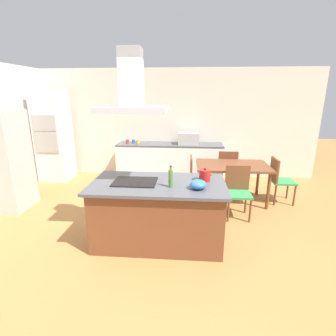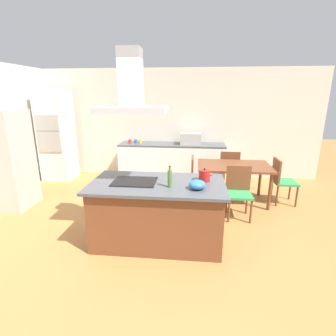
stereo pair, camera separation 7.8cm
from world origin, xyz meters
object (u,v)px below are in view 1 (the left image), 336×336
at_px(coffee_mug_yellow, 138,142).
at_px(chair_facing_back_wall, 227,167).
at_px(dining_table, 232,169).
at_px(coffee_mug_blue, 134,141).
at_px(refrigerator, 2,161).
at_px(range_hood, 132,92).
at_px(tea_kettle, 205,175).
at_px(coffee_mug_red, 128,141).
at_px(countertop_microwave, 189,139).
at_px(chair_at_left_end, 186,175).
at_px(mixing_bowl, 198,184).
at_px(chair_facing_island, 238,188).
at_px(olive_oil_bottle, 171,178).
at_px(wall_oven_stack, 53,136).
at_px(cooktop, 135,182).
at_px(chair_at_right_end, 279,177).

height_order(coffee_mug_yellow, chair_facing_back_wall, coffee_mug_yellow).
bearing_deg(dining_table, coffee_mug_blue, 149.73).
relative_size(refrigerator, range_hood, 2.02).
distance_m(tea_kettle, coffee_mug_red, 3.25).
distance_m(countertop_microwave, chair_at_left_end, 1.39).
height_order(mixing_bowl, countertop_microwave, countertop_microwave).
distance_m(tea_kettle, coffee_mug_blue, 3.20).
distance_m(tea_kettle, countertop_microwave, 2.75).
bearing_deg(chair_facing_island, dining_table, 90.00).
xyz_separation_m(mixing_bowl, range_hood, (-0.87, 0.19, 1.14)).
xyz_separation_m(countertop_microwave, range_hood, (-0.73, -2.88, 1.06)).
distance_m(countertop_microwave, coffee_mug_blue, 1.38).
bearing_deg(tea_kettle, coffee_mug_blue, 120.27).
bearing_deg(range_hood, mixing_bowl, -12.33).
distance_m(olive_oil_bottle, wall_oven_stack, 4.17).
bearing_deg(dining_table, wall_oven_stack, 165.92).
relative_size(tea_kettle, chair_facing_back_wall, 0.24).
bearing_deg(tea_kettle, olive_oil_bottle, -147.28).
bearing_deg(dining_table, cooktop, -135.15).
bearing_deg(coffee_mug_red, countertop_microwave, 0.20).
bearing_deg(tea_kettle, range_hood, -171.69).
distance_m(chair_facing_back_wall, range_hood, 3.20).
bearing_deg(chair_at_right_end, coffee_mug_blue, 157.48).
distance_m(cooktop, coffee_mug_yellow, 2.94).
distance_m(coffee_mug_yellow, wall_oven_stack, 2.07).
bearing_deg(coffee_mug_red, coffee_mug_blue, 13.49).
relative_size(mixing_bowl, range_hood, 0.24).
relative_size(countertop_microwave, coffee_mug_yellow, 5.56).
height_order(tea_kettle, olive_oil_bottle, olive_oil_bottle).
distance_m(cooktop, olive_oil_bottle, 0.55).
relative_size(olive_oil_bottle, chair_facing_back_wall, 0.33).
bearing_deg(refrigerator, chair_facing_island, 0.14).
relative_size(coffee_mug_yellow, chair_at_right_end, 0.10).
height_order(cooktop, range_hood, range_hood).
bearing_deg(chair_at_right_end, chair_at_left_end, 180.00).
height_order(cooktop, wall_oven_stack, wall_oven_stack).
bearing_deg(coffee_mug_red, olive_oil_bottle, -66.87).
xyz_separation_m(coffee_mug_red, chair_at_right_end, (3.31, -1.28, -0.44)).
bearing_deg(coffee_mug_red, coffee_mug_yellow, 3.48).
height_order(countertop_microwave, coffee_mug_yellow, countertop_microwave).
xyz_separation_m(countertop_microwave, chair_facing_island, (0.87, -1.95, -0.53)).
relative_size(olive_oil_bottle, wall_oven_stack, 0.13).
relative_size(coffee_mug_red, chair_facing_back_wall, 0.10).
bearing_deg(dining_table, chair_facing_island, -90.00).
relative_size(countertop_microwave, chair_facing_back_wall, 0.56).
distance_m(coffee_mug_blue, coffee_mug_yellow, 0.12).
xyz_separation_m(chair_facing_back_wall, range_hood, (-1.61, -2.26, 1.59)).
distance_m(refrigerator, range_hood, 3.05).
distance_m(cooktop, coffee_mug_blue, 2.98).
bearing_deg(tea_kettle, coffee_mug_yellow, 118.56).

